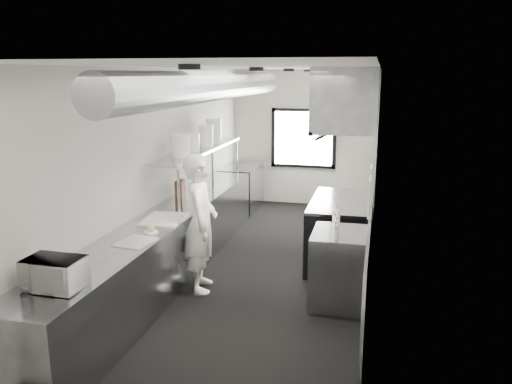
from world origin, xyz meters
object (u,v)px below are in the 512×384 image
Objects in this scene: range at (339,231)px; squeeze_bottle_b at (336,227)px; plate_stack_d at (214,131)px; plate_stack_b at (192,142)px; line_cook at (201,223)px; deli_tub_a at (71,260)px; knife_block at (180,189)px; squeeze_bottle_e at (337,217)px; squeeze_bottle_a at (335,232)px; microwave at (54,273)px; squeeze_bottle_c at (335,224)px; plate_stack_a at (181,146)px; bottle_station at (339,268)px; plate_stack_c at (206,136)px; squeeze_bottle_d at (334,222)px; cutting_board at (164,219)px; small_plate at (151,232)px; pass_shelf at (201,151)px; prep_counter at (167,247)px; deli_tub_b at (64,264)px; far_work_table at (241,188)px; exhaust_hood at (349,98)px.

squeeze_bottle_b is at bearing -87.41° from range.
plate_stack_b is at bearing -90.57° from plate_stack_d.
line_cook reaches higher than deli_tub_a.
knife_block is 1.32× the size of squeeze_bottle_e.
deli_tub_a is 2.82m from squeeze_bottle_a.
microwave reaches higher than squeeze_bottle_e.
squeeze_bottle_c is at bearing -89.00° from squeeze_bottle_e.
squeeze_bottle_a is 0.81× the size of squeeze_bottle_e.
plate_stack_a is 1.75× the size of squeeze_bottle_b.
bottle_station is 0.63m from squeeze_bottle_e.
plate_stack_c is at bearing 87.81° from deli_tub_a.
squeeze_bottle_d is (2.25, -1.81, -0.76)m from plate_stack_c.
bottle_station is at bearing 0.48° from cutting_board.
microwave is at bearing -135.61° from squeeze_bottle_c.
bottle_station is 2.27m from small_plate.
squeeze_bottle_b is at bearing -23.31° from plate_stack_a.
squeeze_bottle_b reaches higher than cutting_board.
squeeze_bottle_b is at bearing -38.14° from pass_shelf.
squeeze_bottle_b reaches higher than prep_counter.
deli_tub_a is at bearing -105.23° from small_plate.
pass_shelf is at bearing -88.87° from plate_stack_d.
squeeze_bottle_b reaches higher than range.
squeeze_bottle_d is at bearing 4.19° from cutting_board.
deli_tub_b is 4.29m from plate_stack_d.
far_work_table is 1.87× the size of cutting_board.
far_work_table is at bearing 120.48° from squeeze_bottle_d.
plate_stack_a is (-0.00, -0.81, 0.19)m from pass_shelf.
plate_stack_a is at bearing 96.74° from cutting_board.
cutting_board is (0.07, -0.22, 0.46)m from prep_counter.
bottle_station is 0.55m from squeeze_bottle_c.
pass_shelf is (-2.29, 0.30, -0.86)m from exhaust_hood.
squeeze_bottle_a is at bearing -37.61° from knife_block.
microwave is at bearing -65.45° from deli_tub_b.
range is 2.18m from line_cook.
pass_shelf is 2.49m from range.
exhaust_hood reaches higher than plate_stack_d.
line_cook is 1.95m from deli_tub_b.
small_plate is at bearing 74.77° from deli_tub_a.
prep_counter is at bearing -88.58° from plate_stack_d.
pass_shelf is 1.88× the size of range.
knife_block is at bearing 101.79° from cutting_board.
range is at bearing -1.66° from knife_block.
range is 2.79m from plate_stack_d.
deli_tub_b is 2.94m from knife_block.
bottle_station is 0.55m from squeeze_bottle_b.
microwave reaches higher than squeeze_bottle_b.
line_cook is at bearing 170.99° from squeeze_bottle_a.
microwave is 3.12m from squeeze_bottle_c.
deli_tub_b is (-0.00, -0.10, -0.01)m from deli_tub_a.
knife_block reaches higher than cutting_board.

